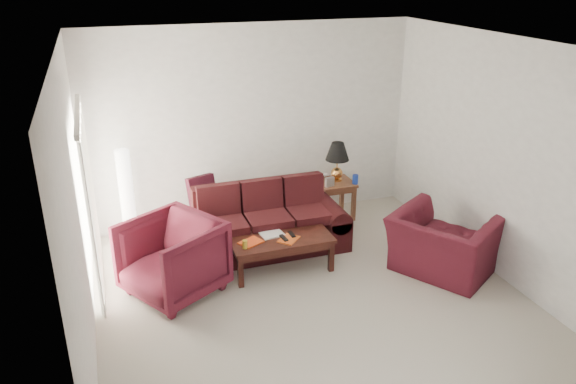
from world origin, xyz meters
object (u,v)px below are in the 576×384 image
object	(u,v)px
end_table	(335,199)
armchair_left	(172,258)
sofa	(266,220)
floor_lamp	(127,197)
armchair_right	(443,244)
coffee_table	(280,253)

from	to	relation	value
end_table	armchair_left	distance (m)	3.09
sofa	armchair_left	distance (m)	1.56
armchair_left	sofa	bearing A→B (deg)	85.51
floor_lamp	armchair_left	bearing A→B (deg)	-75.77
end_table	armchair_right	bearing A→B (deg)	-72.47
armchair_left	armchair_right	bearing A→B (deg)	48.55
armchair_right	coffee_table	size ratio (longest dim) A/B	0.92
end_table	coffee_table	world-z (taller)	end_table
armchair_left	coffee_table	size ratio (longest dim) A/B	0.79
armchair_left	armchair_right	size ratio (longest dim) A/B	0.86
armchair_right	coffee_table	world-z (taller)	armchair_right
end_table	armchair_right	world-z (taller)	armchair_right
armchair_left	armchair_right	world-z (taller)	armchair_left
floor_lamp	end_table	bearing A→B (deg)	-2.67
end_table	armchair_left	xyz separation A→B (m)	(-2.74, -1.42, 0.18)
coffee_table	sofa	bearing A→B (deg)	112.24
sofa	armchair_left	bearing A→B (deg)	-158.88
sofa	armchair_right	bearing A→B (deg)	-38.94
sofa	end_table	distance (m)	1.54
armchair_left	coffee_table	distance (m)	1.44
end_table	armchair_right	size ratio (longest dim) A/B	0.49
end_table	coffee_table	bearing A→B (deg)	-136.00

